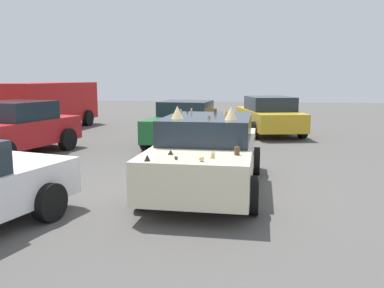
{
  "coord_description": "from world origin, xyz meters",
  "views": [
    {
      "loc": [
        -7.88,
        -0.97,
        2.19
      ],
      "look_at": [
        0.0,
        0.3,
        0.9
      ],
      "focal_mm": 38.41,
      "sensor_mm": 36.0,
      "label": 1
    }
  ],
  "objects": [
    {
      "name": "parked_sedan_near_left",
      "position": [
        8.49,
        -1.39,
        0.73
      ],
      "size": [
        4.64,
        2.77,
        1.47
      ],
      "rotation": [
        0.0,
        0.0,
        0.25
      ],
      "color": "gold",
      "rests_on": "ground"
    },
    {
      "name": "parked_sedan_far_left",
      "position": [
        2.71,
        5.88,
        0.76
      ],
      "size": [
        4.31,
        2.64,
        1.53
      ],
      "rotation": [
        0.0,
        0.0,
        2.94
      ],
      "color": "red",
      "rests_on": "ground"
    },
    {
      "name": "ground_plane",
      "position": [
        0.0,
        0.0,
        0.0
      ],
      "size": [
        60.0,
        60.0,
        0.0
      ],
      "primitive_type": "plane",
      "color": "#514F4C"
    },
    {
      "name": "parked_van_near_right",
      "position": [
        8.44,
        7.92,
        1.12
      ],
      "size": [
        5.5,
        2.58,
        1.98
      ],
      "rotation": [
        0.0,
        0.0,
        3.06
      ],
      "color": "#B21919",
      "rests_on": "ground"
    },
    {
      "name": "art_car_decorated",
      "position": [
        0.03,
        -0.0,
        0.74
      ],
      "size": [
        4.5,
        2.09,
        1.68
      ],
      "rotation": [
        0.0,
        0.0,
        3.13
      ],
      "color": "beige",
      "rests_on": "ground"
    },
    {
      "name": "parked_sedan_far_right",
      "position": [
        5.33,
        1.41,
        0.71
      ],
      "size": [
        4.09,
        2.2,
        1.43
      ],
      "rotation": [
        0.0,
        0.0,
        3.07
      ],
      "color": "#1E602D",
      "rests_on": "ground"
    }
  ]
}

